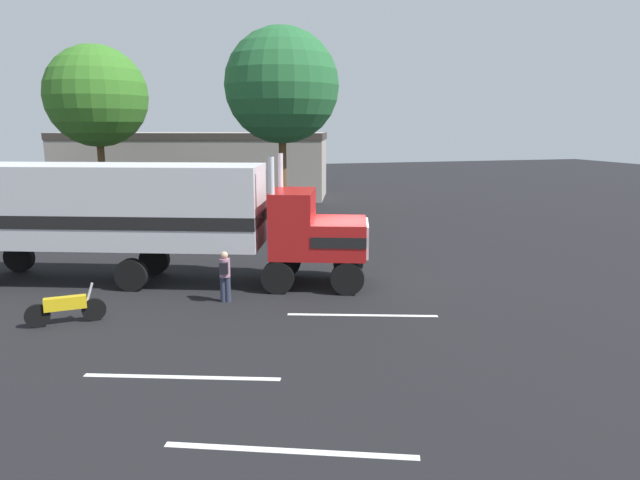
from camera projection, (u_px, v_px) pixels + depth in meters
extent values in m
plane|color=black|center=(338.00, 283.00, 19.78)|extent=(120.00, 120.00, 0.00)
cube|color=silver|center=(362.00, 315.00, 16.38)|extent=(4.24, 1.50, 0.01)
cube|color=silver|center=(182.00, 377.00, 12.36)|extent=(4.22, 1.55, 0.01)
cube|color=silver|center=(290.00, 451.00, 9.55)|extent=(4.16, 1.73, 0.01)
cube|color=#B21919|center=(339.00, 237.00, 19.15)|extent=(2.52, 2.95, 1.20)
cube|color=#B21919|center=(293.00, 223.00, 19.15)|extent=(2.15, 2.82, 2.20)
cube|color=silver|center=(367.00, 238.00, 19.09)|extent=(0.77, 2.01, 1.08)
cube|color=black|center=(339.00, 236.00, 19.14)|extent=(2.54, 2.99, 0.36)
cylinder|color=silver|center=(281.00, 201.00, 20.14)|extent=(0.18, 0.18, 3.40)
cylinder|color=silver|center=(272.00, 210.00, 17.98)|extent=(0.18, 0.18, 3.40)
cube|color=silver|center=(111.00, 205.00, 19.42)|extent=(10.77, 5.91, 2.80)
cube|color=black|center=(112.00, 217.00, 19.51)|extent=(10.78, 5.95, 0.44)
cylinder|color=silver|center=(308.00, 250.00, 20.64)|extent=(1.44, 1.03, 0.64)
cylinder|color=black|center=(348.00, 262.00, 20.44)|extent=(1.14, 0.65, 1.10)
cylinder|color=black|center=(347.00, 278.00, 18.29)|extent=(1.14, 0.65, 1.10)
cylinder|color=black|center=(286.00, 261.00, 20.58)|extent=(1.14, 0.65, 1.10)
cylinder|color=black|center=(278.00, 277.00, 18.43)|extent=(1.14, 0.65, 1.10)
cylinder|color=black|center=(154.00, 259.00, 20.88)|extent=(1.14, 0.65, 1.10)
cylinder|color=black|center=(131.00, 275.00, 18.73)|extent=(1.14, 0.65, 1.10)
cylinder|color=black|center=(19.00, 257.00, 21.20)|extent=(1.14, 0.65, 1.10)
cylinder|color=#2D3347|center=(223.00, 289.00, 17.58)|extent=(0.18, 0.18, 0.82)
cylinder|color=#2D3347|center=(228.00, 289.00, 17.59)|extent=(0.18, 0.18, 0.82)
cylinder|color=#A5728C|center=(225.00, 268.00, 17.44)|extent=(0.34, 0.34, 0.58)
sphere|color=tan|center=(224.00, 255.00, 17.36)|extent=(0.23, 0.23, 0.23)
cube|color=black|center=(224.00, 268.00, 17.24)|extent=(0.29, 0.22, 0.36)
cube|color=black|center=(46.00, 223.00, 27.83)|extent=(4.75, 3.26, 0.70)
cube|color=#1E232D|center=(41.00, 211.00, 27.73)|extent=(2.56, 2.30, 0.55)
cylinder|color=black|center=(84.00, 228.00, 28.53)|extent=(0.68, 0.44, 0.64)
cylinder|color=black|center=(67.00, 234.00, 27.00)|extent=(0.68, 0.44, 0.64)
cylinder|color=black|center=(28.00, 227.00, 28.81)|extent=(0.68, 0.44, 0.64)
cylinder|color=black|center=(9.00, 233.00, 27.28)|extent=(0.68, 0.44, 0.64)
cylinder|color=black|center=(94.00, 309.00, 15.89)|extent=(0.67, 0.18, 0.66)
cylinder|color=black|center=(37.00, 316.00, 15.35)|extent=(0.67, 0.18, 0.66)
cube|color=gold|center=(65.00, 303.00, 15.57)|extent=(1.12, 0.37, 0.36)
cylinder|color=silver|center=(89.00, 295.00, 15.77)|extent=(0.29, 0.10, 0.69)
cylinder|color=brown|center=(102.00, 173.00, 35.14)|extent=(0.44, 0.44, 5.06)
sphere|color=#367323|center=(96.00, 96.00, 34.19)|extent=(6.16, 6.16, 6.16)
cylinder|color=brown|center=(283.00, 174.00, 32.49)|extent=(0.44, 0.44, 5.40)
sphere|color=#246132|center=(282.00, 86.00, 31.49)|extent=(6.48, 6.48, 6.48)
cube|color=#9E938C|center=(193.00, 165.00, 43.18)|extent=(21.13, 12.34, 4.92)
cube|color=#3F3833|center=(192.00, 136.00, 42.73)|extent=(21.25, 12.47, 0.50)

